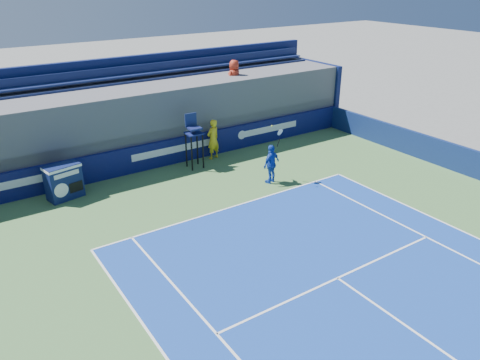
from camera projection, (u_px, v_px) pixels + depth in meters
ball_person at (213, 139)px, 21.92m from camera, size 0.79×0.61×1.91m
back_hoarding at (172, 152)px, 21.46m from camera, size 20.40×0.21×1.20m
match_clock at (64, 181)px, 18.12m from camera, size 1.44×0.97×1.40m
umpire_chair at (194, 135)px, 20.70m from camera, size 0.72×0.72×2.48m
tennis_player at (271, 164)px, 19.43m from camera, size 1.06×0.68×2.57m
stadium_seating at (152, 115)px, 22.52m from camera, size 21.00×4.05×4.40m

